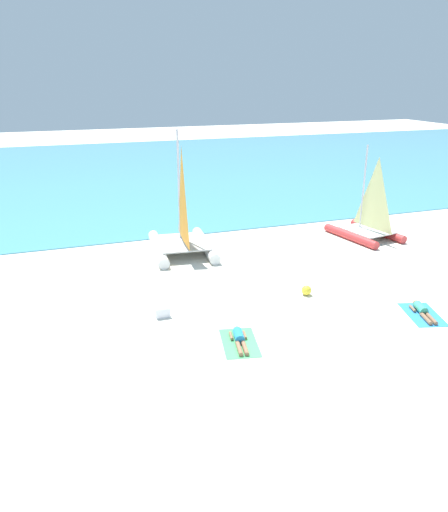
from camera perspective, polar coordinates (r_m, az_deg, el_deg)
ground_plane at (r=24.28m, az=-3.54°, el=0.78°), size 120.00×120.00×0.00m
ocean_water at (r=45.38m, az=-11.37°, el=9.51°), size 120.00×40.00×0.05m
sailboat_white at (r=23.60m, az=-4.81°, el=2.36°), size 3.19×4.61×5.70m
sailboat_red at (r=26.78m, az=16.01°, el=3.46°), size 2.91×3.97×4.73m
towel_left at (r=15.98m, az=1.80°, el=-9.90°), size 1.46×2.08×0.01m
sunbather_left at (r=15.98m, az=1.77°, el=-9.40°), size 0.71×1.56×0.30m
towel_right at (r=19.07m, az=21.78°, el=-6.24°), size 1.58×2.13×0.01m
sunbather_right at (r=19.07m, az=21.75°, el=-5.81°), size 0.81×1.55×0.30m
beach_ball at (r=19.43m, az=9.42°, el=-3.90°), size 0.39×0.39×0.39m
cooler_box at (r=17.65m, az=-7.08°, el=-6.36°), size 0.50×0.36×0.36m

